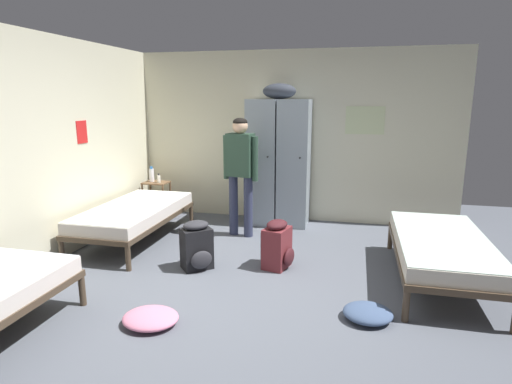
# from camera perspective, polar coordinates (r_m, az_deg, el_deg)

# --- Properties ---
(ground_plane) EXTENTS (8.48, 8.48, 0.00)m
(ground_plane) POSITION_cam_1_polar(r_m,az_deg,el_deg) (4.27, -0.84, -13.31)
(ground_plane) COLOR #565B66
(room_backdrop) EXTENTS (4.92, 5.36, 2.56)m
(room_backdrop) POSITION_cam_1_polar(r_m,az_deg,el_deg) (5.51, -10.38, 6.31)
(room_backdrop) COLOR beige
(room_backdrop) RESTS_ON ground_plane
(locker_bank) EXTENTS (0.90, 0.55, 2.07)m
(locker_bank) POSITION_cam_1_polar(r_m,az_deg,el_deg) (6.26, 3.07, 4.34)
(locker_bank) COLOR #8C99A3
(locker_bank) RESTS_ON ground_plane
(shelf_unit) EXTENTS (0.38, 0.30, 0.57)m
(shelf_unit) POSITION_cam_1_polar(r_m,az_deg,el_deg) (6.89, -13.26, -0.50)
(shelf_unit) COLOR brown
(shelf_unit) RESTS_ON ground_plane
(bed_right) EXTENTS (0.90, 1.90, 0.49)m
(bed_right) POSITION_cam_1_polar(r_m,az_deg,el_deg) (4.73, 23.77, -6.80)
(bed_right) COLOR #473828
(bed_right) RESTS_ON ground_plane
(bed_left_rear) EXTENTS (0.90, 1.90, 0.49)m
(bed_left_rear) POSITION_cam_1_polar(r_m,az_deg,el_deg) (5.78, -16.11, -2.80)
(bed_left_rear) COLOR #473828
(bed_left_rear) RESTS_ON ground_plane
(person_traveler) EXTENTS (0.50, 0.27, 1.61)m
(person_traveler) POSITION_cam_1_polar(r_m,az_deg,el_deg) (5.68, -2.11, 3.53)
(person_traveler) COLOR #2D334C
(person_traveler) RESTS_ON ground_plane
(water_bottle) EXTENTS (0.08, 0.08, 0.24)m
(water_bottle) POSITION_cam_1_polar(r_m,az_deg,el_deg) (6.87, -13.93, 2.28)
(water_bottle) COLOR white
(water_bottle) RESTS_ON shelf_unit
(lotion_bottle) EXTENTS (0.05, 0.05, 0.15)m
(lotion_bottle) POSITION_cam_1_polar(r_m,az_deg,el_deg) (6.76, -13.00, 1.77)
(lotion_bottle) COLOR white
(lotion_bottle) RESTS_ON shelf_unit
(backpack_black) EXTENTS (0.41, 0.42, 0.55)m
(backpack_black) POSITION_cam_1_polar(r_m,az_deg,el_deg) (4.76, -8.00, -7.26)
(backpack_black) COLOR black
(backpack_black) RESTS_ON ground_plane
(backpack_maroon) EXTENTS (0.38, 0.37, 0.55)m
(backpack_maroon) POSITION_cam_1_polar(r_m,az_deg,el_deg) (4.74, 2.95, -7.21)
(backpack_maroon) COLOR maroon
(backpack_maroon) RESTS_ON ground_plane
(clothes_pile_pink) EXTENTS (0.48, 0.42, 0.11)m
(clothes_pile_pink) POSITION_cam_1_polar(r_m,az_deg,el_deg) (3.81, -14.06, -16.20)
(clothes_pile_pink) COLOR pink
(clothes_pile_pink) RESTS_ON ground_plane
(clothes_pile_denim) EXTENTS (0.42, 0.39, 0.12)m
(clothes_pile_denim) POSITION_cam_1_polar(r_m,az_deg,el_deg) (3.89, 14.87, -15.53)
(clothes_pile_denim) COLOR #42567A
(clothes_pile_denim) RESTS_ON ground_plane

